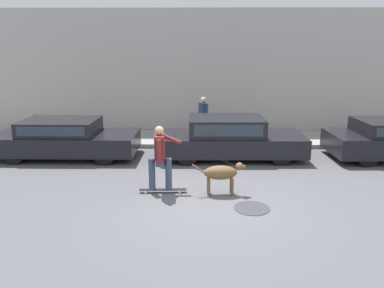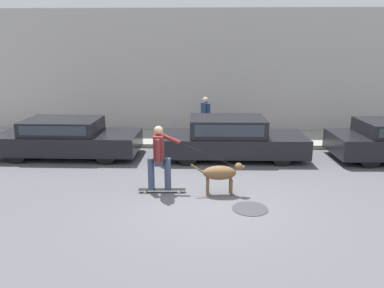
{
  "view_description": "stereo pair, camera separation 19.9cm",
  "coord_description": "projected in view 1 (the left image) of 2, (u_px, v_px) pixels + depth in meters",
  "views": [
    {
      "loc": [
        -0.29,
        -7.9,
        3.44
      ],
      "look_at": [
        -0.43,
        1.7,
        0.95
      ],
      "focal_mm": 35.0,
      "sensor_mm": 36.0,
      "label": 1
    },
    {
      "loc": [
        -0.09,
        -7.89,
        3.44
      ],
      "look_at": [
        -0.43,
        1.7,
        0.95
      ],
      "focal_mm": 35.0,
      "sensor_mm": 36.0,
      "label": 2
    }
  ],
  "objects": [
    {
      "name": "sidewalk_curb",
      "position": [
        205.0,
        138.0,
        14.23
      ],
      "size": [
        30.0,
        2.39,
        0.14
      ],
      "color": "gray",
      "rests_on": "ground_plane"
    },
    {
      "name": "back_wall",
      "position": [
        205.0,
        73.0,
        14.95
      ],
      "size": [
        32.0,
        0.3,
        4.9
      ],
      "color": "#B2ADA8",
      "rests_on": "ground_plane"
    },
    {
      "name": "parked_car_1",
      "position": [
        230.0,
        139.0,
        11.84
      ],
      "size": [
        4.56,
        1.86,
        1.31
      ],
      "rotation": [
        0.0,
        0.0,
        0.01
      ],
      "color": "black",
      "rests_on": "ground_plane"
    },
    {
      "name": "dog",
      "position": [
        222.0,
        173.0,
        8.9
      ],
      "size": [
        1.27,
        0.38,
        0.79
      ],
      "rotation": [
        0.0,
        0.0,
        0.05
      ],
      "color": "brown",
      "rests_on": "ground_plane"
    },
    {
      "name": "skateboarder",
      "position": [
        160.0,
        156.0,
        8.89
      ],
      "size": [
        2.42,
        0.65,
        1.66
      ],
      "rotation": [
        0.0,
        0.0,
        0.04
      ],
      "color": "beige",
      "rests_on": "ground_plane"
    },
    {
      "name": "pedestrian_with_bag",
      "position": [
        203.0,
        116.0,
        13.73
      ],
      "size": [
        0.4,
        0.63,
        1.54
      ],
      "rotation": [
        0.0,
        0.0,
        3.61
      ],
      "color": "brown",
      "rests_on": "sidewalk_curb"
    },
    {
      "name": "ground_plane",
      "position": [
        210.0,
        203.0,
        8.51
      ],
      "size": [
        36.0,
        36.0,
        0.0
      ],
      "primitive_type": "plane",
      "color": "#545459"
    },
    {
      "name": "manhole_cover",
      "position": [
        252.0,
        208.0,
        8.23
      ],
      "size": [
        0.79,
        0.79,
        0.01
      ],
      "color": "#38383D",
      "rests_on": "ground_plane"
    },
    {
      "name": "parked_car_0",
      "position": [
        66.0,
        139.0,
        11.93
      ],
      "size": [
        4.46,
        1.83,
        1.23
      ],
      "rotation": [
        0.0,
        0.0,
        -0.01
      ],
      "color": "black",
      "rests_on": "ground_plane"
    }
  ]
}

